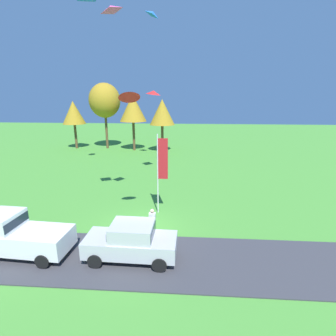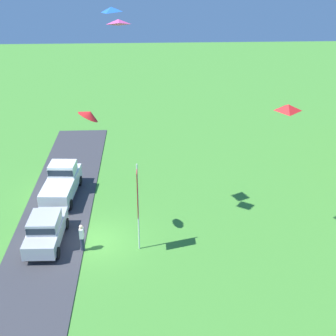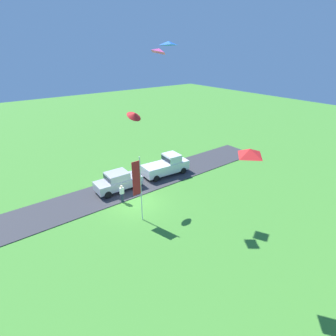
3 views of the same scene
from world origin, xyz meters
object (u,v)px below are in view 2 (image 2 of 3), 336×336
Objects in this scene: person_watching_sky at (82,238)px; kite_diamond_high_left at (111,9)px; kite_delta_high_right at (89,114)px; car_sedan_far_end at (46,229)px; flag_banner at (138,199)px; kite_diamond_topmost at (118,22)px; kite_diamond_mid_center at (288,108)px; car_pickup_by_flagpole at (62,182)px.

kite_diamond_high_left is at bearing 149.52° from person_watching_sky.
person_watching_sky is 1.49× the size of kite_delta_high_right.
flag_banner reaches higher than car_sedan_far_end.
kite_diamond_high_left reaches higher than car_sedan_far_end.
person_watching_sky is 1.69× the size of kite_diamond_high_left.
kite_diamond_high_left reaches higher than kite_diamond_topmost.
kite_diamond_mid_center is (2.28, 9.30, -4.77)m from kite_diamond_high_left.
kite_diamond_topmost is (-2.41, 2.48, 11.42)m from person_watching_sky.
kite_diamond_mid_center is at bearing 68.58° from car_pickup_by_flagpole.
kite_delta_high_right is at bearing 146.74° from person_watching_sky.
person_watching_sky is 12.56m from kite_diamond_high_left.
car_pickup_by_flagpole is 16.04m from kite_diamond_mid_center.
flag_banner is at bearing 17.36° from kite_diamond_high_left.
kite_diamond_mid_center is at bearing 92.11° from car_sedan_far_end.
car_pickup_by_flagpole is 12.78m from kite_diamond_topmost.
car_pickup_by_flagpole is 0.95× the size of flag_banner.
flag_banner is at bearing 59.79° from kite_delta_high_right.
car_sedan_far_end is at bearing -70.15° from kite_diamond_topmost.
kite_diamond_topmost reaches higher than flag_banner.
kite_diamond_mid_center reaches higher than flag_banner.
kite_diamond_topmost is at bearing 125.45° from kite_delta_high_right.
kite_diamond_high_left is 10.69m from kite_diamond_mid_center.
car_sedan_far_end reaches higher than person_watching_sky.
kite_diamond_topmost is at bearing -97.52° from kite_diamond_mid_center.
kite_delta_high_right is at bearing -54.55° from kite_diamond_topmost.
kite_diamond_topmost reaches higher than kite_diamond_mid_center.
kite_diamond_high_left is at bearing -159.73° from kite_diamond_topmost.
kite_diamond_topmost is at bearing 134.22° from person_watching_sky.
kite_diamond_topmost reaches higher than person_watching_sky.
car_sedan_far_end is at bearing -0.21° from car_pickup_by_flagpole.
car_pickup_by_flagpole reaches higher than person_watching_sky.
kite_diamond_high_left is (-2.77, 4.22, 11.71)m from car_sedan_far_end.
kite_diamond_mid_center reaches higher than car_sedan_far_end.
person_watching_sky is at bearing 18.06° from car_pickup_by_flagpole.
car_pickup_by_flagpole is at bearing -141.48° from flag_banner.
kite_diamond_topmost is at bearing 20.27° from kite_diamond_high_left.
kite_delta_high_right is (2.30, -1.27, -4.96)m from kite_diamond_high_left.
car_sedan_far_end is 5.96m from flag_banner.
kite_delta_high_right is (5.32, 2.92, 6.69)m from car_pickup_by_flagpole.
car_pickup_by_flagpole is 5.06× the size of kite_diamond_high_left.
kite_diamond_high_left is 0.88× the size of kite_delta_high_right.
kite_delta_high_right reaches higher than person_watching_sky.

